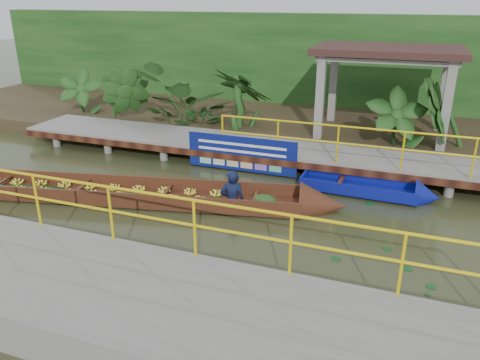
% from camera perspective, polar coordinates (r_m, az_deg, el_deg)
% --- Properties ---
extents(ground, '(80.00, 80.00, 0.00)m').
position_cam_1_polar(ground, '(10.94, -2.27, -3.64)').
color(ground, '#2E341A').
rests_on(ground, ground).
extents(land_strip, '(30.00, 8.00, 0.45)m').
position_cam_1_polar(land_strip, '(17.63, 7.09, 6.87)').
color(land_strip, '#302618').
rests_on(land_strip, ground).
extents(far_dock, '(16.00, 2.06, 1.66)m').
position_cam_1_polar(far_dock, '(13.77, 3.21, 3.88)').
color(far_dock, slate).
rests_on(far_dock, ground).
extents(near_dock, '(18.00, 2.40, 1.73)m').
position_cam_1_polar(near_dock, '(7.16, -7.90, -16.17)').
color(near_dock, slate).
rests_on(near_dock, ground).
extents(pavilion, '(4.40, 3.00, 3.00)m').
position_cam_1_polar(pavilion, '(15.56, 17.57, 13.84)').
color(pavilion, slate).
rests_on(pavilion, ground).
extents(foliage_backdrop, '(30.00, 0.80, 4.00)m').
position_cam_1_polar(foliage_backdrop, '(19.68, 9.09, 13.59)').
color(foliage_backdrop, '#143B13').
rests_on(foliage_backdrop, ground).
extents(vendor_boat, '(10.73, 3.25, 2.06)m').
position_cam_1_polar(vendor_boat, '(11.69, -13.12, -1.40)').
color(vendor_boat, '#3D1B10').
rests_on(vendor_boat, ground).
extents(moored_blue_boat, '(3.38, 1.00, 0.80)m').
position_cam_1_polar(moored_blue_boat, '(12.11, 18.02, -1.43)').
color(moored_blue_boat, navy).
rests_on(moored_blue_boat, ground).
extents(blue_banner, '(3.18, 0.04, 0.99)m').
position_cam_1_polar(blue_banner, '(13.02, 0.17, 3.22)').
color(blue_banner, navy).
rests_on(blue_banner, ground).
extents(tropical_plants, '(14.35, 1.35, 1.69)m').
position_cam_1_polar(tropical_plants, '(15.83, -0.89, 9.33)').
color(tropical_plants, '#143B13').
rests_on(tropical_plants, ground).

